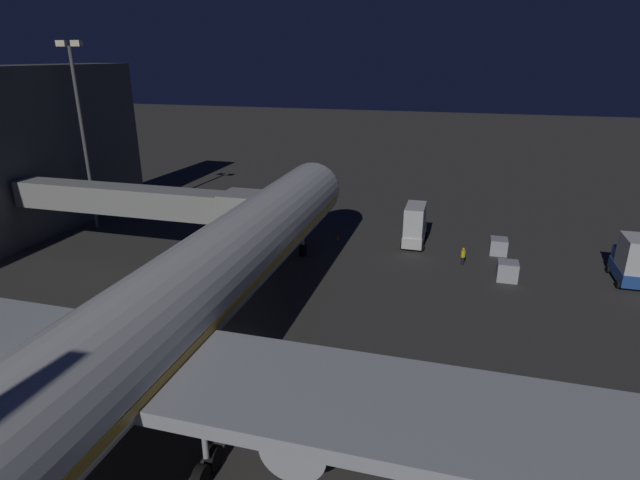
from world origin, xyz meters
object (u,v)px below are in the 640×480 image
apron_floodlight_mast (82,126)px  catering_truck (631,260)px  airliner_at_gate (138,339)px  ground_crew_by_belt_loader (463,256)px  baggage_container_mid_row (507,271)px  cargo_truck_aft (415,225)px  traffic_cone_nose_port (338,237)px  baggage_container_near_belt (499,246)px  traffic_cone_nose_starboard (299,233)px  jet_bridge (149,202)px

apron_floodlight_mast → catering_truck: bearing=179.5°
catering_truck → apron_floodlight_mast: bearing=-0.5°
airliner_at_gate → catering_truck: airliner_at_gate is taller
catering_truck → ground_crew_by_belt_loader: size_ratio=2.79×
catering_truck → ground_crew_by_belt_loader: bearing=-0.8°
apron_floodlight_mast → baggage_container_mid_row: (-44.55, 2.71, -10.70)m
cargo_truck_aft → catering_truck: 19.47m
baggage_container_mid_row → catering_truck: bearing=-167.4°
airliner_at_gate → traffic_cone_nose_port: bearing=-93.9°
catering_truck → baggage_container_mid_row: catering_truck is taller
baggage_container_mid_row → baggage_container_near_belt: bearing=-86.0°
airliner_at_gate → catering_truck: size_ratio=13.45×
cargo_truck_aft → baggage_container_near_belt: (-8.38, 0.47, -1.36)m
airliner_at_gate → traffic_cone_nose_starboard: bearing=-86.1°
baggage_container_near_belt → apron_floodlight_mast: bearing=4.9°
cargo_truck_aft → baggage_container_near_belt: size_ratio=3.08×
cargo_truck_aft → ground_crew_by_belt_loader: cargo_truck_aft is taller
ground_crew_by_belt_loader → catering_truck: bearing=179.2°
catering_truck → baggage_container_near_belt: catering_truck is taller
jet_bridge → catering_truck: (-42.49, -6.57, -3.73)m
catering_truck → traffic_cone_nose_starboard: (31.31, -3.95, -1.83)m
airliner_at_gate → jet_bridge: (13.38, -21.50, 0.09)m
airliner_at_gate → cargo_truck_aft: 34.51m
traffic_cone_nose_starboard → baggage_container_mid_row: bearing=163.8°
baggage_container_near_belt → ground_crew_by_belt_loader: ground_crew_by_belt_loader is taller
jet_bridge → ground_crew_by_belt_loader: 29.79m
baggage_container_near_belt → traffic_cone_nose_port: size_ratio=3.39×
jet_bridge → ground_crew_by_belt_loader: size_ratio=14.44×
apron_floodlight_mast → ground_crew_by_belt_loader: (-40.73, 0.28, -10.58)m
catering_truck → traffic_cone_nose_port: 27.26m
jet_bridge → traffic_cone_nose_starboard: size_ratio=45.98×
cargo_truck_aft → catering_truck: (-18.89, 4.70, -0.03)m
catering_truck → traffic_cone_nose_port: bearing=-8.3°
airliner_at_gate → traffic_cone_nose_port: airliner_at_gate is taller
catering_truck → baggage_container_mid_row: bearing=12.6°
baggage_container_near_belt → baggage_container_mid_row: (-0.45, 6.47, 0.06)m
airliner_at_gate → apron_floodlight_mast: (25.50, -28.53, 5.79)m
apron_floodlight_mast → baggage_container_near_belt: (-44.10, -3.77, -10.76)m
cargo_truck_aft → baggage_container_near_belt: bearing=176.8°
ground_crew_by_belt_loader → traffic_cone_nose_port: 13.58m
cargo_truck_aft → catering_truck: bearing=166.0°
baggage_container_near_belt → traffic_cone_nose_starboard: size_ratio=3.39×
baggage_container_near_belt → baggage_container_mid_row: size_ratio=1.07×
catering_truck → ground_crew_by_belt_loader: 13.93m
catering_truck → baggage_container_near_belt: 11.41m
cargo_truck_aft → baggage_container_near_belt: 8.50m
ground_crew_by_belt_loader → traffic_cone_nose_starboard: size_ratio=3.18×
jet_bridge → airliner_at_gate: bearing=121.9°
apron_floodlight_mast → baggage_container_mid_row: bearing=176.5°
baggage_container_near_belt → ground_crew_by_belt_loader: size_ratio=1.07×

